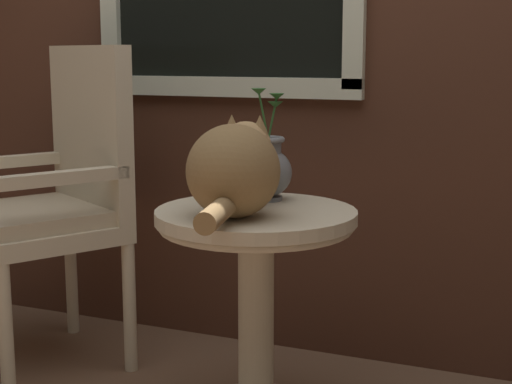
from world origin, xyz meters
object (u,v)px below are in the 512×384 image
(wicker_side_table, at_px, (256,283))
(wicker_chair, at_px, (59,192))
(pewter_vase_with_ivy, at_px, (268,167))
(cat, at_px, (235,168))

(wicker_side_table, relative_size, wicker_chair, 0.59)
(wicker_side_table, bearing_deg, wicker_chair, 165.89)
(wicker_chair, distance_m, pewter_vase_with_ivy, 0.81)
(wicker_chair, relative_size, pewter_vase_with_ivy, 3.33)
(pewter_vase_with_ivy, bearing_deg, cat, -89.29)
(wicker_side_table, height_order, cat, cat)
(wicker_side_table, xyz_separation_m, wicker_chair, (-0.82, 0.21, 0.17))
(wicker_side_table, height_order, pewter_vase_with_ivy, pewter_vase_with_ivy)
(wicker_side_table, distance_m, cat, 0.35)
(cat, height_order, pewter_vase_with_ivy, pewter_vase_with_ivy)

